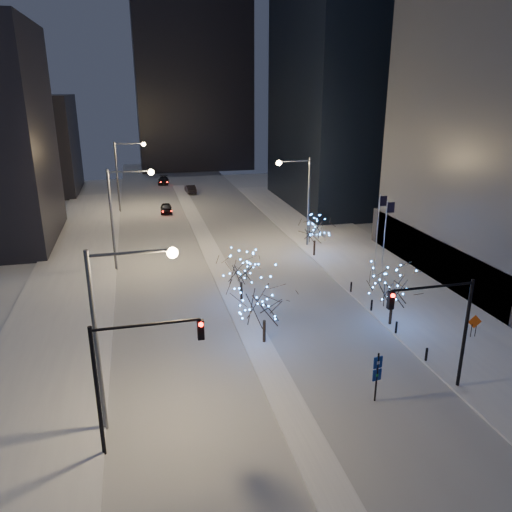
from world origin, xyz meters
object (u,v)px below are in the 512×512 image
object	(u,v)px
car_far	(163,180)
holiday_tree_median_near	(264,299)
holiday_tree_plaza_near	(393,287)
street_lamp_w_far	(124,167)
construction_sign	(474,324)
street_lamp_w_mid	(122,205)
street_lamp_w_near	(116,316)
car_mid	(190,189)
holiday_tree_plaza_far	(315,229)
traffic_signal_west	(129,366)
wayfinding_sign	(377,372)
traffic_signal_east	(444,319)
holiday_tree_median_far	(241,269)
car_near	(166,208)
street_lamp_east	(301,191)

from	to	relation	value
car_far	holiday_tree_median_near	bearing A→B (deg)	-81.03
holiday_tree_plaza_near	street_lamp_w_far	bearing A→B (deg)	114.56
construction_sign	street_lamp_w_mid	bearing A→B (deg)	147.67
street_lamp_w_near	street_lamp_w_mid	size ratio (longest dim) A/B	1.00
car_mid	holiday_tree_plaza_far	xyz separation A→B (m)	(9.00, -36.82, 2.40)
traffic_signal_west	holiday_tree_median_near	world-z (taller)	traffic_signal_west
street_lamp_w_near	car_far	world-z (taller)	street_lamp_w_near
holiday_tree_plaza_near	wayfinding_sign	size ratio (longest dim) A/B	1.51
traffic_signal_east	wayfinding_sign	bearing A→B (deg)	-178.34
traffic_signal_west	wayfinding_sign	size ratio (longest dim) A/B	2.24
traffic_signal_west	holiday_tree_plaza_near	xyz separation A→B (m)	(18.94, 9.46, -1.56)
car_far	holiday_tree_median_far	xyz separation A→B (m)	(2.96, -56.08, 2.24)
car_near	holiday_tree_plaza_near	world-z (taller)	holiday_tree_plaza_near
wayfinding_sign	car_near	bearing A→B (deg)	90.96
car_near	construction_sign	world-z (taller)	construction_sign
car_far	holiday_tree_plaza_far	xyz separation A→B (m)	(12.96, -46.52, 2.43)
street_lamp_w_near	street_lamp_w_far	world-z (taller)	same
holiday_tree_median_far	car_near	bearing A→B (deg)	96.95
street_lamp_w_far	holiday_tree_median_far	world-z (taller)	street_lamp_w_far
car_mid	car_far	size ratio (longest dim) A/B	0.92
street_lamp_w_near	traffic_signal_west	bearing A→B (deg)	-76.04
holiday_tree_median_near	construction_sign	world-z (taller)	holiday_tree_median_near
traffic_signal_west	holiday_tree_median_near	bearing A→B (deg)	45.25
traffic_signal_east	holiday_tree_plaza_far	bearing A→B (deg)	86.47
car_near	car_far	distance (m)	23.06
holiday_tree_median_near	street_lamp_w_mid	bearing A→B (deg)	117.69
street_lamp_east	traffic_signal_west	distance (m)	35.30
traffic_signal_west	holiday_tree_plaza_near	bearing A→B (deg)	26.55
car_mid	holiday_tree_median_near	distance (m)	54.15
holiday_tree_plaza_near	wayfinding_sign	bearing A→B (deg)	-122.66
street_lamp_w_near	street_lamp_w_far	xyz separation A→B (m)	(0.00, 50.00, 0.00)
car_far	street_lamp_w_near	bearing A→B (deg)	-88.91
car_mid	holiday_tree_median_near	world-z (taller)	holiday_tree_median_near
street_lamp_east	street_lamp_w_far	bearing A→B (deg)	130.85
holiday_tree_median_far	holiday_tree_plaza_near	size ratio (longest dim) A/B	0.91
street_lamp_w_far	traffic_signal_west	xyz separation A→B (m)	(0.50, -52.00, -1.74)
car_mid	holiday_tree_median_near	bearing A→B (deg)	86.17
street_lamp_w_near	wayfinding_sign	distance (m)	14.71
street_lamp_w_mid	traffic_signal_west	world-z (taller)	street_lamp_w_mid
wayfinding_sign	holiday_tree_plaza_far	bearing A→B (deg)	68.84
holiday_tree_plaza_near	construction_sign	world-z (taller)	holiday_tree_plaza_near
street_lamp_w_mid	holiday_tree_plaza_near	xyz separation A→B (m)	(19.44, -17.54, -3.30)
holiday_tree_median_near	car_far	bearing A→B (deg)	92.66
holiday_tree_median_far	construction_sign	distance (m)	18.26
holiday_tree_plaza_far	holiday_tree_median_far	bearing A→B (deg)	-136.29
car_mid	traffic_signal_west	bearing A→B (deg)	78.28
street_lamp_east	holiday_tree_median_near	bearing A→B (deg)	-114.54
street_lamp_east	construction_sign	world-z (taller)	street_lamp_east
car_far	holiday_tree_plaza_far	size ratio (longest dim) A/B	0.99
street_lamp_w_near	holiday_tree_median_near	size ratio (longest dim) A/B	1.93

